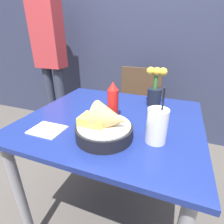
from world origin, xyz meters
name	(u,v)px	position (x,y,z in m)	size (l,w,h in m)	color
ground_plane	(113,212)	(0.00, 0.00, 0.00)	(12.00, 12.00, 0.00)	#4C4742
wall_window	(156,21)	(0.00, 1.25, 1.30)	(7.00, 0.06, 2.60)	#2D334C
dining_table	(113,136)	(0.00, 0.00, 0.65)	(0.92, 0.83, 0.77)	navy
chair_far_window	(137,106)	(-0.04, 0.79, 0.53)	(0.40, 0.40, 0.89)	#473323
food_basket	(106,126)	(0.04, -0.20, 0.83)	(0.25, 0.25, 0.17)	black
ketchup_bottle	(114,101)	(0.00, 0.00, 0.87)	(0.06, 0.06, 0.20)	red
drink_cup	(157,127)	(0.25, -0.15, 0.84)	(0.09, 0.09, 0.25)	silver
flower_vase	(155,89)	(0.18, 0.26, 0.88)	(0.12, 0.09, 0.24)	black
napkin	(47,130)	(-0.24, -0.24, 0.77)	(0.15, 0.12, 0.01)	white
person_standing	(50,52)	(-1.06, 0.84, 1.00)	(0.32, 0.19, 1.72)	#2D3347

